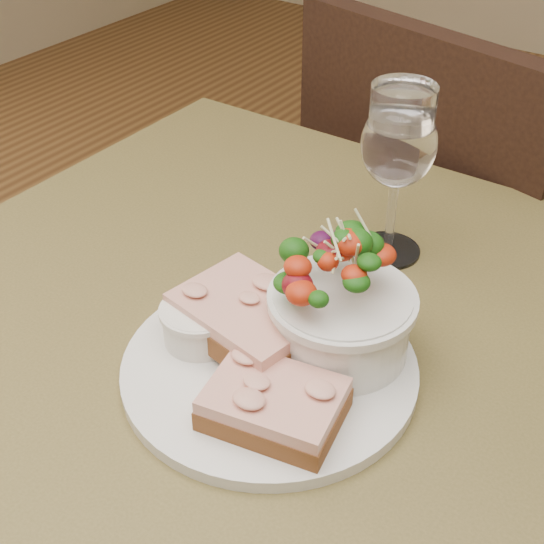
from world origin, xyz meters
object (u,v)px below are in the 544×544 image
Objects in this scene: sandwich_back at (249,317)px; salad_bowl at (343,297)px; cafe_table at (267,413)px; sandwich_front at (274,404)px; wine_glass at (398,149)px; dinner_plate at (270,368)px; ramekin at (199,322)px; chair_far at (448,335)px.

salad_bowl is (0.07, 0.03, 0.03)m from sandwich_back.
cafe_table is 0.19m from salad_bowl.
sandwich_back is (-0.07, 0.07, 0.01)m from sandwich_front.
wine_glass is at bearing 103.89° from salad_bowl.
wine_glass reaches higher than dinner_plate.
sandwich_back is at bearing 127.00° from sandwich_front.
cafe_table is 0.15m from ramekin.
salad_bowl is 0.73× the size of wine_glass.
ramekin reaches higher than dinner_plate.
wine_glass is (-0.04, 0.28, 0.10)m from sandwich_front.
cafe_table is 4.57× the size of wine_glass.
sandwich_back is at bearing -98.10° from wine_glass.
dinner_plate is 2.19× the size of sandwich_front.
sandwich_front is at bearing -32.49° from sandwich_back.
sandwich_front is at bearing 111.77° from chair_far.
salad_bowl is at bearing 113.16° from chair_far.
sandwich_front reaches higher than cafe_table.
dinner_plate is 0.07m from sandwich_front.
chair_far is 3.47× the size of dinner_plate.
ramekin is 0.51× the size of salad_bowl.
dinner_plate is 0.09m from salad_bowl.
salad_bowl reaches higher than sandwich_front.
ramekin is 0.26m from wine_glass.
sandwich_back reaches higher than dinner_plate.
cafe_table is 0.89× the size of chair_far.
sandwich_back is 0.81× the size of wine_glass.
dinner_plate is 1.48× the size of wine_glass.
chair_far is at bearing 95.24° from dinner_plate.
dinner_plate reaches higher than cafe_table.
sandwich_front is (0.07, -0.09, 0.13)m from cafe_table.
wine_glass is (0.03, 0.19, 0.22)m from cafe_table.
chair_far is 0.81m from sandwich_back.
chair_far is 13.81× the size of ramekin.
sandwich_back is at bearing 106.20° from chair_far.
dinner_plate is 1.82× the size of sandwich_back.
wine_glass is at bearing 91.80° from sandwich_back.
ramekin reaches higher than sandwich_front.
ramekin is at bearing -130.06° from cafe_table.
cafe_table is 6.30× the size of salad_bowl.
salad_bowl reaches higher than dinner_plate.
dinner_plate is 0.26m from wine_glass.
sandwich_front is at bearing -90.62° from salad_bowl.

